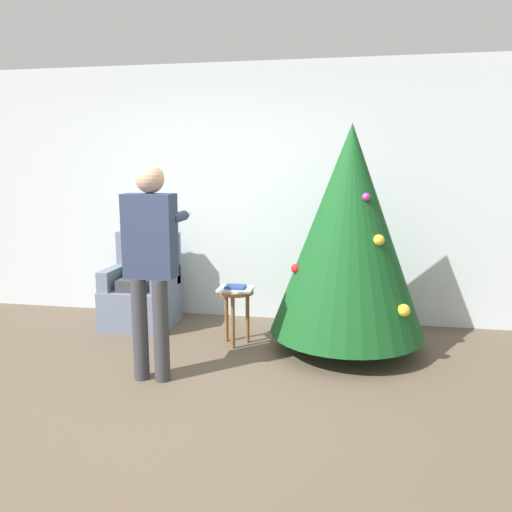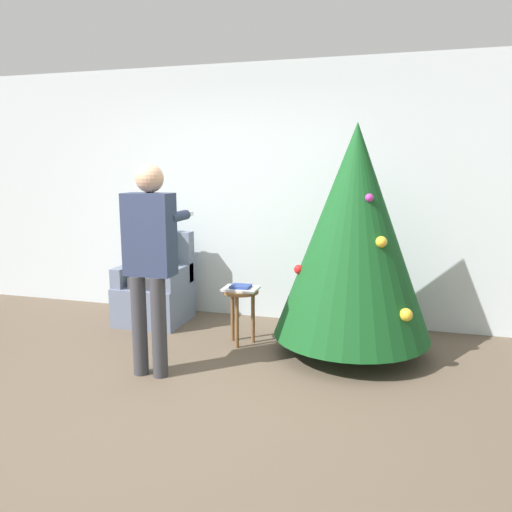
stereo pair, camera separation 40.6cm
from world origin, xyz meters
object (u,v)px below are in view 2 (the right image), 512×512
object	(u,v)px
person_seated	(153,260)
person_standing	(150,252)
armchair	(156,290)
side_stool	(241,301)
christmas_tree	(354,232)

from	to	relation	value
person_seated	person_standing	xyz separation A→B (m)	(0.62, -1.23, 0.32)
armchair	person_standing	size ratio (longest dim) A/B	0.57
person_seated	side_stool	distance (m)	1.19
person_seated	side_stool	bearing A→B (deg)	-20.05
christmas_tree	person_seated	world-z (taller)	christmas_tree
christmas_tree	person_seated	xyz separation A→B (m)	(-2.11, 0.36, -0.42)
christmas_tree	side_stool	xyz separation A→B (m)	(-1.01, -0.04, -0.68)
armchair	side_stool	xyz separation A→B (m)	(1.09, -0.43, 0.08)
christmas_tree	person_standing	size ratio (longest dim) A/B	1.21
christmas_tree	person_standing	bearing A→B (deg)	-149.71
person_seated	side_stool	world-z (taller)	person_seated
christmas_tree	side_stool	size ratio (longest dim) A/B	3.87
christmas_tree	armchair	distance (m)	2.27
person_standing	side_stool	size ratio (longest dim) A/B	3.20
christmas_tree	person_standing	xyz separation A→B (m)	(-1.49, -0.87, -0.10)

